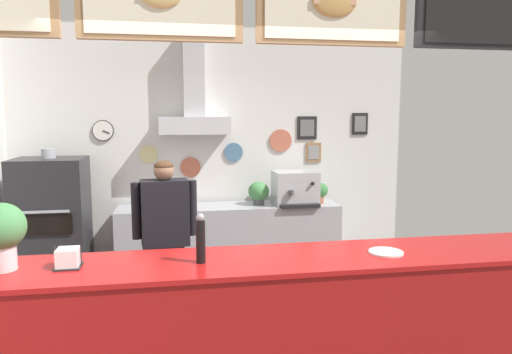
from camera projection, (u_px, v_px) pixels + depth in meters
back_wall_assembly at (214, 144)px, 5.59m from camera, size 4.77×2.86×2.98m
service_counter at (256, 341)px, 2.99m from camera, size 4.01×0.63×1.07m
back_prep_counter at (230, 244)px, 5.56m from camera, size 2.55×0.54×0.90m
pizza_oven at (53, 228)px, 5.03m from camera, size 0.72×0.66×1.60m
shop_worker at (166, 242)px, 4.19m from camera, size 0.56×0.26×1.56m
espresso_machine at (295, 188)px, 5.58m from camera, size 0.50×0.49×0.39m
potted_thyme at (259, 192)px, 5.53m from camera, size 0.24×0.24×0.27m
potted_oregano at (320, 191)px, 5.63m from camera, size 0.20×0.20×0.25m
basil_vase at (1, 232)px, 2.68m from camera, size 0.27×0.27×0.39m
pepper_grinder at (201, 239)px, 2.82m from camera, size 0.06×0.06×0.30m
condiment_plate at (386, 252)px, 3.04m from camera, size 0.22×0.22×0.01m
napkin_holder at (68, 259)px, 2.75m from camera, size 0.15×0.14×0.13m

